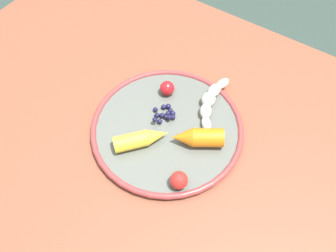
{
  "coord_description": "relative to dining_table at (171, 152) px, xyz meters",
  "views": [
    {
      "loc": [
        0.21,
        -0.33,
        1.35
      ],
      "look_at": [
        -0.01,
        0.0,
        0.75
      ],
      "focal_mm": 36.92,
      "sensor_mm": 36.0,
      "label": 1
    }
  ],
  "objects": [
    {
      "name": "tomato_near",
      "position": [
        0.08,
        -0.1,
        0.11
      ],
      "size": [
        0.03,
        0.03,
        0.03
      ],
      "primitive_type": "sphere",
      "color": "red",
      "rests_on": "plate"
    },
    {
      "name": "dining_table",
      "position": [
        0.0,
        0.0,
        0.0
      ],
      "size": [
        1.24,
        0.83,
        0.74
      ],
      "color": "brown",
      "rests_on": "ground_plane"
    },
    {
      "name": "banana",
      "position": [
        0.03,
        0.1,
        0.11
      ],
      "size": [
        0.06,
        0.16,
        0.03
      ],
      "color": "silver",
      "rests_on": "plate"
    },
    {
      "name": "carrot_orange",
      "position": [
        0.06,
        0.0,
        0.11
      ],
      "size": [
        0.11,
        0.09,
        0.04
      ],
      "color": "orange",
      "rests_on": "plate"
    },
    {
      "name": "tomato_mid",
      "position": [
        -0.06,
        0.08,
        0.11
      ],
      "size": [
        0.03,
        0.03,
        0.03
      ],
      "primitive_type": "sphere",
      "color": "red",
      "rests_on": "plate"
    },
    {
      "name": "ground_plane",
      "position": [
        0.0,
        0.0,
        -0.65
      ],
      "size": [
        6.0,
        6.0,
        0.0
      ],
      "primitive_type": "plane",
      "color": "#2E3E36"
    },
    {
      "name": "plate",
      "position": [
        -0.01,
        0.0,
        0.09
      ],
      "size": [
        0.32,
        0.32,
        0.02
      ],
      "color": "#555B53",
      "rests_on": "dining_table"
    },
    {
      "name": "carrot_yellow",
      "position": [
        -0.03,
        -0.06,
        0.11
      ],
      "size": [
        0.1,
        0.11,
        0.03
      ],
      "color": "yellow",
      "rests_on": "plate"
    },
    {
      "name": "blueberry_pile",
      "position": [
        -0.03,
        0.02,
        0.1
      ],
      "size": [
        0.05,
        0.06,
        0.02
      ],
      "color": "#191638",
      "rests_on": "plate"
    }
  ]
}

